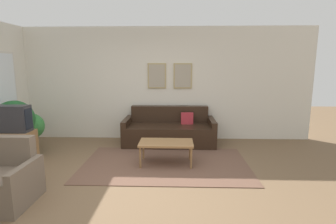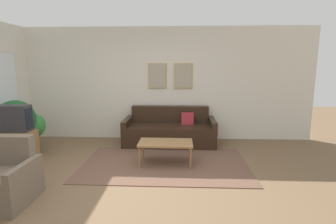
% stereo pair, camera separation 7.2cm
% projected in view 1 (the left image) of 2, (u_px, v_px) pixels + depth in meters
% --- Properties ---
extents(ground_plane, '(16.00, 16.00, 0.00)m').
position_uv_depth(ground_plane, '(125.00, 188.00, 3.90)').
color(ground_plane, brown).
extents(area_rug, '(3.02, 1.84, 0.01)m').
position_uv_depth(area_rug, '(165.00, 164.00, 4.84)').
color(area_rug, brown).
rests_on(area_rug, ground_plane).
extents(wall_back, '(8.00, 0.09, 2.70)m').
position_uv_depth(wall_back, '(146.00, 84.00, 6.37)').
color(wall_back, silver).
rests_on(wall_back, ground_plane).
extents(couch, '(2.07, 0.90, 0.84)m').
position_uv_depth(couch, '(169.00, 131.00, 6.07)').
color(couch, black).
rests_on(couch, ground_plane).
extents(coffee_table, '(0.98, 0.52, 0.43)m').
position_uv_depth(coffee_table, '(166.00, 144.00, 4.78)').
color(coffee_table, olive).
rests_on(coffee_table, ground_plane).
extents(tv_stand, '(0.67, 0.48, 0.59)m').
position_uv_depth(tv_stand, '(15.00, 147.00, 4.91)').
color(tv_stand, olive).
rests_on(tv_stand, ground_plane).
extents(tv, '(0.64, 0.28, 0.49)m').
position_uv_depth(tv, '(12.00, 119.00, 4.82)').
color(tv, '#2D2D33').
rests_on(tv, tv_stand).
extents(armchair, '(0.83, 0.76, 0.85)m').
position_uv_depth(armchair, '(1.00, 182.00, 3.44)').
color(armchair, '#6B5B4C').
rests_on(armchair, ground_plane).
extents(potted_plant_tall, '(0.75, 0.75, 1.13)m').
position_uv_depth(potted_plant_tall, '(15.00, 121.00, 5.13)').
color(potted_plant_tall, '#383D42').
rests_on(potted_plant_tall, ground_plane).
extents(potted_plant_by_window, '(0.38, 0.38, 0.64)m').
position_uv_depth(potted_plant_by_window, '(28.00, 131.00, 5.72)').
color(potted_plant_by_window, beige).
rests_on(potted_plant_by_window, ground_plane).
extents(potted_plant_small, '(0.54, 0.54, 0.80)m').
position_uv_depth(potted_plant_small, '(31.00, 127.00, 5.54)').
color(potted_plant_small, slate).
rests_on(potted_plant_small, ground_plane).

